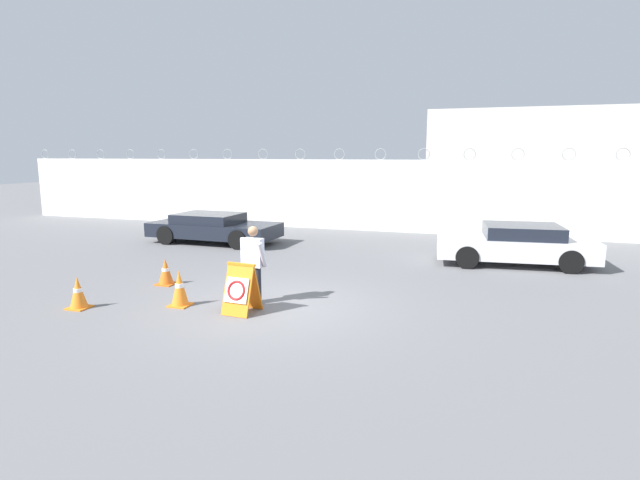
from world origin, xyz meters
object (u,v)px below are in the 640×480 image
traffic_cone_mid (78,293)px  barricade_sign (241,288)px  traffic_cone_far (180,288)px  parked_car_front_coupe (213,227)px  security_guard (253,261)px  traffic_cone_near (166,272)px  parked_car_far_side (515,244)px

traffic_cone_mid → barricade_sign: bearing=12.9°
barricade_sign → traffic_cone_far: size_ratio=1.33×
traffic_cone_far → parked_car_front_coupe: (-3.23, 7.08, 0.18)m
parked_car_front_coupe → security_guard: bearing=-52.3°
traffic_cone_near → traffic_cone_far: traffic_cone_far is taller
barricade_sign → parked_car_front_coupe: (-4.68, 7.11, 0.05)m
barricade_sign → security_guard: 0.81m
barricade_sign → traffic_cone_mid: size_ratio=1.52×
parked_car_front_coupe → traffic_cone_mid: bearing=-78.8°
traffic_cone_far → parked_car_far_side: size_ratio=0.17×
parked_car_front_coupe → barricade_sign: bearing=-54.9°
traffic_cone_near → security_guard: bearing=-15.6°
traffic_cone_near → parked_car_far_side: (8.37, 5.13, 0.28)m
traffic_cone_near → parked_car_front_coupe: size_ratio=0.14×
barricade_sign → security_guard: (-0.03, 0.69, 0.42)m
traffic_cone_far → parked_car_far_side: 9.61m
traffic_cone_near → traffic_cone_far: bearing=-46.8°
traffic_cone_near → parked_car_far_side: bearing=31.5°
security_guard → traffic_cone_mid: 3.70m
security_guard → parked_car_front_coupe: security_guard is taller
security_guard → traffic_cone_far: bearing=-152.9°
barricade_sign → traffic_cone_near: bearing=157.3°
security_guard → barricade_sign: bearing=-85.1°
traffic_cone_near → barricade_sign: bearing=-27.6°
security_guard → traffic_cone_mid: size_ratio=2.49×
security_guard → parked_car_far_side: 8.14m
traffic_cone_far → parked_car_far_side: bearing=43.0°
parked_car_front_coupe → parked_car_far_side: parked_car_far_side is taller
security_guard → traffic_cone_near: bearing=166.9°
traffic_cone_mid → parked_car_far_side: bearing=39.4°
security_guard → parked_car_front_coupe: (-4.65, 6.43, -0.37)m
traffic_cone_near → traffic_cone_mid: bearing=-104.7°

